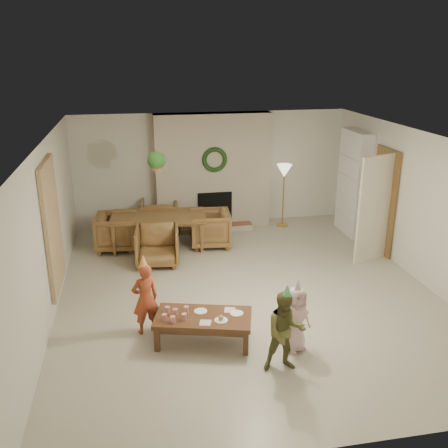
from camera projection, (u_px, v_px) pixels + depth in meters
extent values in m
plane|color=#B7B29E|center=(246.00, 291.00, 8.20)|extent=(7.00, 7.00, 0.00)
plane|color=white|center=(249.00, 139.00, 7.37)|extent=(7.00, 7.00, 0.00)
plane|color=silver|center=(211.00, 169.00, 11.03)|extent=(7.00, 0.00, 7.00)
plane|color=silver|center=(335.00, 341.00, 4.54)|extent=(7.00, 0.00, 7.00)
plane|color=silver|center=(48.00, 231.00, 7.26)|extent=(0.00, 7.00, 7.00)
plane|color=silver|center=(422.00, 208.00, 8.30)|extent=(0.00, 7.00, 7.00)
cube|color=#5A3117|center=(213.00, 171.00, 10.84)|extent=(2.50, 0.40, 2.50)
cube|color=brown|center=(216.00, 228.00, 10.91)|extent=(1.60, 0.30, 0.12)
cube|color=black|center=(215.00, 208.00, 10.94)|extent=(0.75, 0.12, 0.75)
torus|color=#163714|center=(215.00, 160.00, 10.53)|extent=(0.54, 0.10, 0.54)
cylinder|color=gold|center=(282.00, 225.00, 11.24)|extent=(0.26, 0.26, 0.03)
cylinder|color=gold|center=(283.00, 198.00, 11.03)|extent=(0.03, 0.03, 1.26)
cone|color=beige|center=(284.00, 171.00, 10.83)|extent=(0.34, 0.34, 0.28)
cube|color=white|center=(354.00, 183.00, 10.46)|extent=(0.30, 1.00, 2.20)
cube|color=white|center=(350.00, 212.00, 10.67)|extent=(0.30, 0.92, 0.03)
cube|color=white|center=(352.00, 195.00, 10.54)|extent=(0.30, 0.92, 0.03)
cube|color=white|center=(353.00, 176.00, 10.40)|extent=(0.30, 0.92, 0.03)
cube|color=white|center=(355.00, 157.00, 10.27)|extent=(0.30, 0.92, 0.03)
cube|color=#AF202C|center=(353.00, 208.00, 10.48)|extent=(0.20, 0.40, 0.24)
cube|color=navy|center=(350.00, 188.00, 10.53)|extent=(0.20, 0.44, 0.24)
cube|color=gold|center=(355.00, 171.00, 10.27)|extent=(0.20, 0.36, 0.22)
cube|color=brown|center=(384.00, 201.00, 9.49)|extent=(0.05, 0.86, 2.04)
cube|color=beige|center=(374.00, 209.00, 9.07)|extent=(0.77, 0.32, 2.00)
cube|color=#C4B48B|center=(52.00, 227.00, 7.45)|extent=(0.06, 1.20, 2.00)
imported|color=brown|center=(159.00, 232.00, 9.89)|extent=(1.95, 1.20, 0.66)
imported|color=brown|center=(157.00, 246.00, 9.11)|extent=(0.84, 0.86, 0.72)
imported|color=brown|center=(160.00, 217.00, 10.65)|extent=(0.84, 0.86, 0.72)
imported|color=brown|center=(117.00, 232.00, 9.81)|extent=(0.86, 0.84, 0.72)
imported|color=brown|center=(210.00, 229.00, 9.98)|extent=(0.86, 0.84, 0.72)
cylinder|color=tan|center=(156.00, 147.00, 8.65)|extent=(0.01, 0.01, 0.70)
cylinder|color=#A45E35|center=(157.00, 167.00, 8.76)|extent=(0.16, 0.16, 0.12)
sphere|color=#21521B|center=(157.00, 160.00, 8.72)|extent=(0.32, 0.32, 0.32)
cube|color=#51311B|center=(203.00, 318.00, 6.66)|extent=(1.41, 0.95, 0.06)
cube|color=#51311B|center=(203.00, 322.00, 6.68)|extent=(1.29, 0.83, 0.08)
cube|color=#51311B|center=(157.00, 340.00, 6.52)|extent=(0.08, 0.08, 0.34)
cube|color=#51311B|center=(246.00, 343.00, 6.43)|extent=(0.08, 0.08, 0.34)
cube|color=#51311B|center=(164.00, 319.00, 7.01)|extent=(0.08, 0.08, 0.34)
cube|color=#51311B|center=(247.00, 322.00, 6.93)|extent=(0.08, 0.08, 0.34)
cylinder|color=silver|center=(165.00, 317.00, 6.53)|extent=(0.08, 0.08, 0.09)
cylinder|color=silver|center=(167.00, 310.00, 6.71)|extent=(0.08, 0.08, 0.09)
cylinder|color=silver|center=(173.00, 319.00, 6.47)|extent=(0.08, 0.08, 0.09)
cylinder|color=silver|center=(175.00, 312.00, 6.66)|extent=(0.08, 0.08, 0.09)
cylinder|color=silver|center=(184.00, 317.00, 6.54)|extent=(0.08, 0.08, 0.09)
cylinder|color=silver|center=(186.00, 309.00, 6.72)|extent=(0.08, 0.08, 0.09)
cylinder|color=white|center=(201.00, 311.00, 6.76)|extent=(0.22, 0.22, 0.01)
cylinder|color=white|center=(221.00, 320.00, 6.53)|extent=(0.22, 0.22, 0.01)
cylinder|color=white|center=(237.00, 313.00, 6.71)|extent=(0.22, 0.22, 0.01)
sphere|color=tan|center=(221.00, 318.00, 6.52)|extent=(0.08, 0.08, 0.07)
cube|color=#DBA1B1|center=(205.00, 323.00, 6.47)|extent=(0.18, 0.18, 0.01)
cube|color=#DBA1B1|center=(230.00, 310.00, 6.79)|extent=(0.18, 0.18, 0.01)
imported|color=#A03D22|center=(145.00, 299.00, 6.84)|extent=(0.43, 0.35, 1.04)
cone|color=#E3D84B|center=(143.00, 261.00, 6.65)|extent=(0.15, 0.15, 0.20)
imported|color=brown|center=(285.00, 332.00, 6.04)|extent=(0.54, 0.43, 1.04)
cone|color=#54C677|center=(287.00, 291.00, 5.85)|extent=(0.16, 0.16, 0.17)
imported|color=beige|center=(296.00, 319.00, 6.46)|extent=(0.52, 0.45, 0.90)
cone|color=#B5B7BC|center=(298.00, 285.00, 6.30)|extent=(0.14, 0.14, 0.16)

